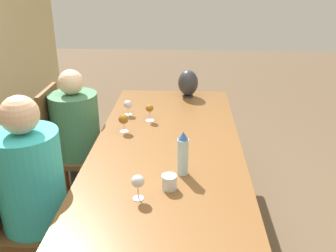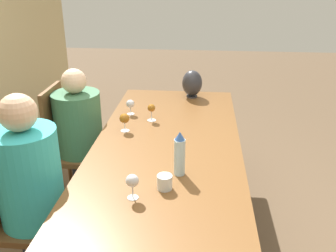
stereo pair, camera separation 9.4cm
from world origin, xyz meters
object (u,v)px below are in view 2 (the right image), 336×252
(wine_glass_0, at_px, (124,119))
(chair_far, at_px, (71,144))
(water_bottle, at_px, (180,154))
(wine_glass_4, at_px, (130,104))
(wine_glass_3, at_px, (132,181))
(chair_near, at_px, (22,209))
(wine_glass_2, at_px, (151,109))
(water_tumbler, at_px, (165,182))
(person_near, at_px, (33,190))
(person_far, at_px, (81,135))
(vase, at_px, (192,83))

(wine_glass_0, height_order, chair_far, chair_far)
(water_bottle, height_order, wine_glass_4, water_bottle)
(water_bottle, relative_size, wine_glass_0, 1.99)
(wine_glass_3, height_order, chair_near, chair_near)
(wine_glass_3, distance_m, chair_far, 1.33)
(wine_glass_2, distance_m, chair_far, 0.75)
(water_tumbler, relative_size, person_near, 0.07)
(chair_far, relative_size, person_near, 0.80)
(chair_near, distance_m, person_near, 0.17)
(water_tumbler, xyz_separation_m, wine_glass_4, (1.08, 0.39, 0.05))
(water_bottle, xyz_separation_m, person_near, (-0.10, 0.85, -0.23))
(person_far, bearing_deg, person_near, 179.88)
(water_tumbler, xyz_separation_m, person_far, (0.96, 0.78, -0.19))
(wine_glass_2, xyz_separation_m, wine_glass_3, (-1.06, -0.04, 0.00))
(wine_glass_3, bearing_deg, wine_glass_0, 14.06)
(wine_glass_2, distance_m, wine_glass_3, 1.06)
(vase, bearing_deg, water_tumbler, 176.58)
(water_tumbler, relative_size, wine_glass_3, 0.60)
(vase, bearing_deg, chair_far, 121.61)
(water_tumbler, height_order, wine_glass_2, wine_glass_2)
(wine_glass_0, xyz_separation_m, person_far, (0.22, 0.41, -0.25))
(water_tumbler, bearing_deg, wine_glass_4, 19.79)
(wine_glass_3, height_order, chair_far, chair_far)
(person_far, bearing_deg, water_tumbler, -141.02)
(chair_near, bearing_deg, wine_glass_4, -25.69)
(water_bottle, relative_size, wine_glass_4, 2.18)
(wine_glass_2, bearing_deg, person_far, 89.47)
(vase, height_order, chair_near, vase)
(wine_glass_0, bearing_deg, wine_glass_4, 3.53)
(wine_glass_0, height_order, person_far, person_far)
(person_far, bearing_deg, chair_near, 173.92)
(water_tumbler, height_order, person_far, person_far)
(vase, bearing_deg, wine_glass_0, 150.66)
(wine_glass_2, distance_m, wine_glass_4, 0.22)
(person_near, bearing_deg, wine_glass_2, -33.03)
(water_bottle, height_order, wine_glass_3, water_bottle)
(water_tumbler, height_order, wine_glass_4, wine_glass_4)
(person_near, bearing_deg, wine_glass_4, -21.23)
(wine_glass_0, xyz_separation_m, wine_glass_4, (0.34, 0.02, -0.01))
(water_tumbler, xyz_separation_m, wine_glass_0, (0.74, 0.37, 0.05))
(wine_glass_4, bearing_deg, vase, -44.94)
(wine_glass_2, distance_m, person_near, 1.08)
(vase, distance_m, wine_glass_3, 1.68)
(water_tumbler, distance_m, wine_glass_3, 0.20)
(chair_near, relative_size, person_far, 0.87)
(wine_glass_4, relative_size, person_near, 0.10)
(wine_glass_2, bearing_deg, water_bottle, -161.30)
(water_bottle, relative_size, wine_glass_3, 1.94)
(wine_glass_2, bearing_deg, wine_glass_0, 142.49)
(wine_glass_2, height_order, chair_far, chair_far)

